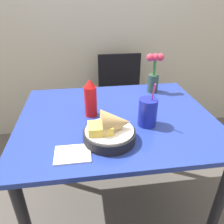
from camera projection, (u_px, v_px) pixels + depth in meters
ground_plane at (115, 210)px, 1.54m from camera, size 12.00×12.00×0.00m
wall_window at (96, 0)px, 1.92m from camera, size 7.00×0.06×2.60m
dining_table at (116, 133)px, 1.23m from camera, size 1.03×0.85×0.77m
chair_far_window at (121, 93)px, 2.08m from camera, size 0.40×0.40×0.86m
food_basket at (111, 130)px, 0.96m from camera, size 0.23×0.23×0.15m
ketchup_bottle at (91, 98)px, 1.13m from camera, size 0.07×0.07×0.20m
drink_cup at (148, 113)px, 1.07m from camera, size 0.09×0.09×0.23m
flower_vase at (154, 74)px, 1.41m from camera, size 0.11×0.07×0.25m
napkin at (73, 154)px, 0.89m from camera, size 0.15×0.12×0.01m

